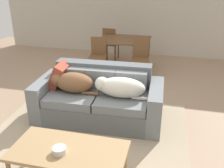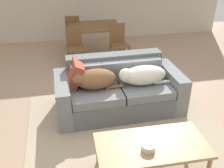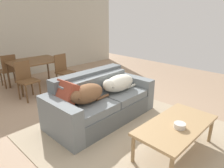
# 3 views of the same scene
# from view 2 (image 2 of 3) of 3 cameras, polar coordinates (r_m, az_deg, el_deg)

# --- Properties ---
(ground_plane) EXTENTS (10.00, 10.00, 0.00)m
(ground_plane) POSITION_cam_2_polar(r_m,az_deg,el_deg) (4.41, 0.54, -6.00)
(ground_plane) COLOR tan
(area_rug) EXTENTS (3.04, 3.18, 0.01)m
(area_rug) POSITION_cam_2_polar(r_m,az_deg,el_deg) (3.83, 4.11, -12.12)
(area_rug) COLOR tan
(area_rug) RESTS_ON ground
(couch) EXTENTS (2.08, 1.04, 0.87)m
(couch) POSITION_cam_2_polar(r_m,az_deg,el_deg) (4.34, 1.40, -1.39)
(couch) COLOR #5B6063
(couch) RESTS_ON ground
(dog_on_left_cushion) EXTENTS (0.80, 0.37, 0.32)m
(dog_on_left_cushion) POSITION_cam_2_polar(r_m,az_deg,el_deg) (4.03, -3.99, 1.06)
(dog_on_left_cushion) COLOR brown
(dog_on_left_cushion) RESTS_ON couch
(dog_on_right_cushion) EXTENTS (0.91, 0.38, 0.31)m
(dog_on_right_cushion) POSITION_cam_2_polar(r_m,az_deg,el_deg) (4.18, 6.59, 1.95)
(dog_on_right_cushion) COLOR silver
(dog_on_right_cushion) RESTS_ON couch
(throw_pillow_by_left_arm) EXTENTS (0.34, 0.44, 0.45)m
(throw_pillow_by_left_arm) POSITION_cam_2_polar(r_m,az_deg,el_deg) (4.14, -8.41, 2.05)
(throw_pillow_by_left_arm) COLOR brown
(throw_pillow_by_left_arm) RESTS_ON couch
(coffee_table) EXTENTS (1.30, 0.65, 0.46)m
(coffee_table) POSITION_cam_2_polar(r_m,az_deg,el_deg) (3.13, 8.71, -13.53)
(coffee_table) COLOR tan
(coffee_table) RESTS_ON ground
(bowl_on_coffee_table) EXTENTS (0.16, 0.16, 0.07)m
(bowl_on_coffee_table) POSITION_cam_2_polar(r_m,az_deg,el_deg) (3.00, 7.98, -13.56)
(bowl_on_coffee_table) COLOR silver
(bowl_on_coffee_table) RESTS_ON coffee_table
(dining_table) EXTENTS (1.25, 0.98, 0.75)m
(dining_table) POSITION_cam_2_polar(r_m,az_deg,el_deg) (6.50, -3.97, 12.15)
(dining_table) COLOR brown
(dining_table) RESTS_ON ground
(dining_chair_near_left) EXTENTS (0.45, 0.45, 0.89)m
(dining_chair_near_left) POSITION_cam_2_polar(r_m,az_deg,el_deg) (5.94, -8.06, 8.49)
(dining_chair_near_left) COLOR brown
(dining_chair_near_left) RESTS_ON ground
(dining_chair_near_right) EXTENTS (0.45, 0.45, 0.91)m
(dining_chair_near_right) POSITION_cam_2_polar(r_m,az_deg,el_deg) (6.06, 1.49, 9.29)
(dining_chair_near_right) COLOR brown
(dining_chair_near_right) RESTS_ON ground
(dining_chair_far_left) EXTENTS (0.42, 0.42, 0.90)m
(dining_chair_far_left) POSITION_cam_2_polar(r_m,az_deg,el_deg) (7.04, -8.59, 11.65)
(dining_chair_far_left) COLOR brown
(dining_chair_far_left) RESTS_ON ground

